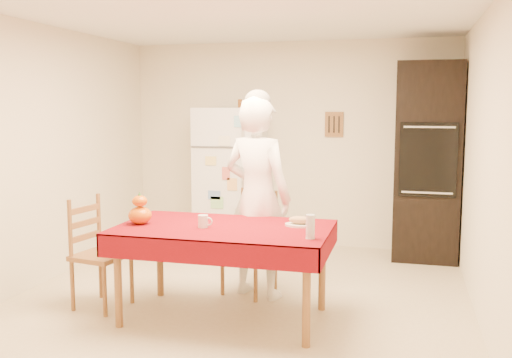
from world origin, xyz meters
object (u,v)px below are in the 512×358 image
(dining_table, at_px, (224,235))
(pumpkin_lower, at_px, (140,215))
(wine_glass, at_px, (310,227))
(chair_far, at_px, (253,238))
(refrigerator, at_px, (231,178))
(oven_cabinet, at_px, (427,162))
(seated_woman, at_px, (258,198))
(coffee_mug, at_px, (203,221))
(bread_plate, at_px, (300,225))
(chair_left, at_px, (95,248))

(dining_table, height_order, pumpkin_lower, pumpkin_lower)
(wine_glass, bearing_deg, chair_far, 125.78)
(refrigerator, bearing_deg, pumpkin_lower, -90.82)
(oven_cabinet, distance_m, seated_woman, 2.30)
(seated_woman, xyz_separation_m, wine_glass, (0.62, -0.87, -0.05))
(refrigerator, relative_size, coffee_mug, 17.00)
(chair_far, relative_size, pumpkin_lower, 4.97)
(dining_table, distance_m, bread_plate, 0.61)
(dining_table, xyz_separation_m, chair_left, (-1.16, -0.00, -0.18))
(refrigerator, bearing_deg, seated_woman, -65.22)
(oven_cabinet, distance_m, dining_table, 2.88)
(bread_plate, bearing_deg, wine_glass, -69.59)
(seated_woman, bearing_deg, oven_cabinet, -114.37)
(chair_far, xyz_separation_m, pumpkin_lower, (-0.74, -0.80, 0.33))
(oven_cabinet, xyz_separation_m, seated_woman, (-1.51, -1.72, -0.20))
(refrigerator, height_order, wine_glass, refrigerator)
(refrigerator, distance_m, chair_far, 1.77)
(wine_glass, bearing_deg, seated_woman, 125.63)
(dining_table, relative_size, chair_left, 1.79)
(seated_woman, distance_m, bread_plate, 0.67)
(dining_table, height_order, seated_woman, seated_woman)
(oven_cabinet, relative_size, bread_plate, 9.17)
(oven_cabinet, height_order, pumpkin_lower, oven_cabinet)
(seated_woman, bearing_deg, bread_plate, 152.49)
(chair_far, height_order, bread_plate, chair_far)
(pumpkin_lower, xyz_separation_m, bread_plate, (1.28, 0.25, -0.06))
(coffee_mug, xyz_separation_m, pumpkin_lower, (-0.55, 0.00, 0.02))
(coffee_mug, bearing_deg, chair_left, 175.46)
(oven_cabinet, height_order, bread_plate, oven_cabinet)
(dining_table, distance_m, pumpkin_lower, 0.71)
(refrigerator, height_order, seated_woman, seated_woman)
(seated_woman, relative_size, wine_glass, 10.25)
(oven_cabinet, distance_m, bread_plate, 2.44)
(oven_cabinet, bearing_deg, seated_woman, -131.21)
(refrigerator, distance_m, wine_glass, 2.90)
(refrigerator, distance_m, pumpkin_lower, 2.38)
(oven_cabinet, relative_size, pumpkin_lower, 11.51)
(chair_left, bearing_deg, coffee_mug, -84.69)
(chair_far, relative_size, chair_left, 1.00)
(dining_table, relative_size, wine_glass, 9.66)
(chair_left, xyz_separation_m, seated_woman, (1.27, 0.63, 0.39))
(bread_plate, bearing_deg, chair_far, 134.42)
(seated_woman, bearing_deg, dining_table, 96.38)
(chair_left, distance_m, seated_woman, 1.47)
(oven_cabinet, xyz_separation_m, bread_plate, (-1.04, -2.18, -0.33))
(bread_plate, bearing_deg, seated_woman, 135.65)
(oven_cabinet, height_order, seated_woman, oven_cabinet)
(bread_plate, bearing_deg, coffee_mug, -161.18)
(refrigerator, relative_size, oven_cabinet, 0.77)
(chair_left, height_order, wine_glass, chair_left)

